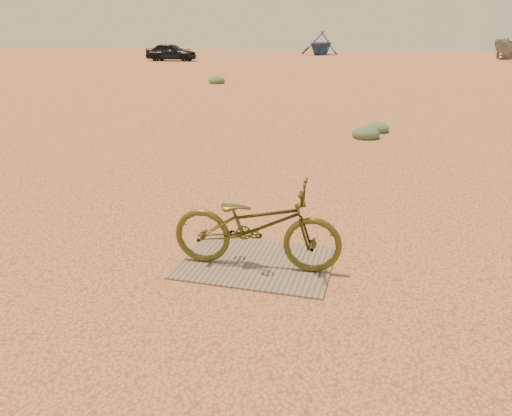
% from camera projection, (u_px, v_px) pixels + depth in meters
% --- Properties ---
extents(ground, '(120.00, 120.00, 0.00)m').
position_uv_depth(ground, '(311.00, 256.00, 5.66)').
color(ground, tan).
rests_on(ground, ground).
extents(plywood_board, '(1.64, 1.22, 0.02)m').
position_uv_depth(plywood_board, '(256.00, 263.00, 5.48)').
color(plywood_board, '#7F6653').
rests_on(plywood_board, ground).
extents(bicycle, '(1.83, 0.74, 0.94)m').
position_uv_depth(bicycle, '(256.00, 225.00, 5.22)').
color(bicycle, '#434618').
rests_on(bicycle, plywood_board).
extents(car, '(4.16, 1.95, 1.38)m').
position_uv_depth(car, '(171.00, 52.00, 40.35)').
color(car, black).
rests_on(car, ground).
extents(boat_near_left, '(4.16, 5.43, 1.05)m').
position_uv_depth(boat_near_left, '(177.00, 50.00, 49.13)').
color(boat_near_left, white).
rests_on(boat_near_left, ground).
extents(boat_far_left, '(4.58, 5.05, 2.31)m').
position_uv_depth(boat_far_left, '(321.00, 43.00, 49.85)').
color(boat_far_left, '#2E4B76').
rests_on(boat_far_left, ground).
extents(kale_a, '(0.65, 0.65, 0.36)m').
position_uv_depth(kale_a, '(366.00, 138.00, 11.81)').
color(kale_a, '#587753').
rests_on(kale_a, ground).
extents(kale_b, '(0.57, 0.57, 0.32)m').
position_uv_depth(kale_b, '(377.00, 132.00, 12.51)').
color(kale_b, '#587753').
rests_on(kale_b, ground).
extents(kale_c, '(0.78, 0.78, 0.43)m').
position_uv_depth(kale_c, '(217.00, 83.00, 23.71)').
color(kale_c, '#587753').
rests_on(kale_c, ground).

